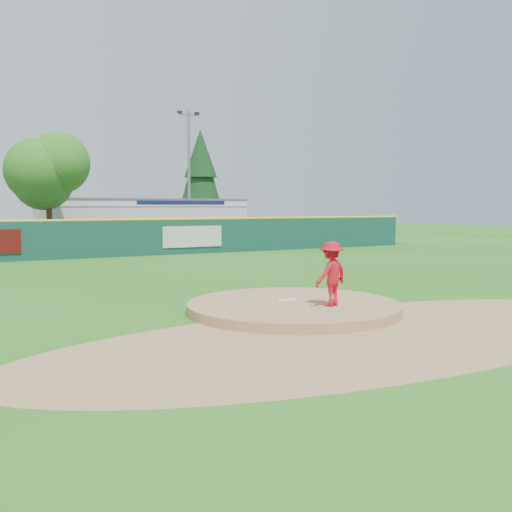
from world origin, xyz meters
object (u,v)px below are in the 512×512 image
pitcher (331,274)px  van (79,238)px  pool_building_grp (140,220)px  conifer_tree (201,175)px  light_pole_right (189,170)px  deciduous_tree (48,177)px

pitcher → van: size_ratio=0.31×
pitcher → pool_building_grp: bearing=-115.3°
conifer_tree → light_pole_right: 8.06m
conifer_tree → van: bearing=-138.4°
deciduous_tree → conifer_tree: (15.00, 11.00, 0.99)m
van → deciduous_tree: size_ratio=0.71×
pitcher → van: pitcher is taller
deciduous_tree → light_pole_right: 11.75m
van → deciduous_tree: (-1.60, 0.88, 3.81)m
pool_building_grp → deciduous_tree: 11.01m
pool_building_grp → van: bearing=-129.1°
deciduous_tree → van: bearing=-28.8°
pool_building_grp → light_pole_right: (3.00, -2.99, 3.88)m
pitcher → light_pole_right: size_ratio=0.16×
light_pole_right → van: bearing=-152.6°
van → light_pole_right: light_pole_right is taller
pool_building_grp → conifer_tree: bearing=29.8°
pitcher → deciduous_tree: bearing=-100.3°
van → conifer_tree: bearing=-45.2°
van → conifer_tree: size_ratio=0.55×
pitcher → van: 25.03m
van → pool_building_grp: size_ratio=0.34×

